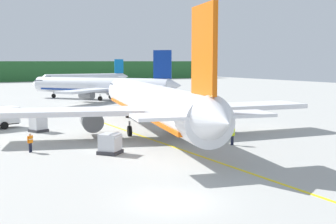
{
  "coord_description": "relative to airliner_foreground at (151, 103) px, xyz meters",
  "views": [
    {
      "loc": [
        -11.84,
        -21.06,
        7.83
      ],
      "look_at": [
        7.68,
        14.41,
        3.18
      ],
      "focal_mm": 47.29,
      "sensor_mm": 36.0,
      "label": 1
    }
  ],
  "objects": [
    {
      "name": "cargo_container_near",
      "position": [
        -7.78,
        -7.7,
        -2.52
      ],
      "size": [
        2.45,
        2.45,
        1.85
      ],
      "color": "#333338",
      "rests_on": "ground"
    },
    {
      "name": "airliner_far_taxiway",
      "position": [
        24.26,
        94.62,
        -0.96
      ],
      "size": [
        29.87,
        24.85,
        8.53
      ],
      "color": "silver",
      "rests_on": "ground"
    },
    {
      "name": "crew_loader_right",
      "position": [
        3.67,
        -9.55,
        -2.34
      ],
      "size": [
        0.63,
        0.26,
        1.78
      ],
      "color": "#191E33",
      "rests_on": "ground"
    },
    {
      "name": "cargo_container_mid",
      "position": [
        -10.49,
        7.31,
        -2.4
      ],
      "size": [
        2.15,
        2.15,
        2.09
      ],
      "color": "#333338",
      "rests_on": "ground"
    },
    {
      "name": "airliner_mid_apron",
      "position": [
        10.31,
        42.92,
        -0.55
      ],
      "size": [
        25.11,
        28.7,
        9.96
      ],
      "color": "silver",
      "rests_on": "ground"
    },
    {
      "name": "airliner_foreground",
      "position": [
        0.0,
        0.0,
        0.0
      ],
      "size": [
        34.4,
        41.31,
        11.9
      ],
      "color": "white",
      "rests_on": "ground"
    },
    {
      "name": "apron_guide_line",
      "position": [
        -1.6,
        -4.45,
        -3.39
      ],
      "size": [
        0.3,
        60.0,
        0.01
      ],
      "primitive_type": "cube",
      "color": "yellow",
      "rests_on": "ground"
    },
    {
      "name": "ground",
      "position": [
        -9.49,
        26.59,
        -3.49
      ],
      "size": [
        240.0,
        320.0,
        0.2
      ],
      "primitive_type": "cube",
      "color": "#A8A8A3"
    },
    {
      "name": "crew_loader_left",
      "position": [
        -4.99,
        4.47,
        -2.42
      ],
      "size": [
        0.37,
        0.6,
        1.64
      ],
      "color": "#191E33",
      "rests_on": "ground"
    },
    {
      "name": "crew_marshaller",
      "position": [
        -13.63,
        -3.82,
        -2.41
      ],
      "size": [
        0.54,
        0.44,
        1.67
      ],
      "color": "#191E33",
      "rests_on": "ground"
    }
  ]
}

